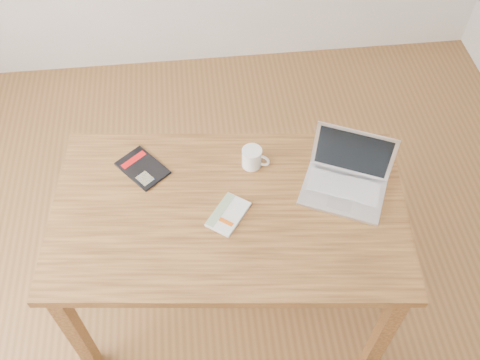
{
  "coord_description": "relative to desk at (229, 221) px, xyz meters",
  "views": [
    {
      "loc": [
        0.02,
        -1.03,
        2.49
      ],
      "look_at": [
        0.16,
        0.22,
        0.85
      ],
      "focal_mm": 40.0,
      "sensor_mm": 36.0,
      "label": 1
    }
  ],
  "objects": [
    {
      "name": "coffee_mug",
      "position": [
        0.12,
        0.21,
        0.14
      ],
      "size": [
        0.11,
        0.08,
        0.09
      ],
      "rotation": [
        0.0,
        0.0,
        -0.47
      ],
      "color": "white",
      "rests_on": "desk"
    },
    {
      "name": "room",
      "position": [
        -0.18,
        -0.16,
        0.69
      ],
      "size": [
        4.04,
        4.04,
        2.7
      ],
      "color": "brown",
      "rests_on": "ground"
    },
    {
      "name": "desk",
      "position": [
        0.0,
        0.0,
        0.0
      ],
      "size": [
        1.48,
        0.95,
        0.75
      ],
      "rotation": [
        0.0,
        0.0,
        -0.11
      ],
      "color": "brown",
      "rests_on": "ground"
    },
    {
      "name": "laptop",
      "position": [
        0.48,
        0.06,
        0.14
      ],
      "size": [
        0.4,
        0.37,
        0.23
      ],
      "rotation": [
        0.0,
        0.0,
        -0.44
      ],
      "color": "silver",
      "rests_on": "desk"
    },
    {
      "name": "white_guidebook",
      "position": [
        -0.01,
        -0.03,
        0.1
      ],
      "size": [
        0.19,
        0.21,
        0.02
      ],
      "rotation": [
        0.0,
        0.0,
        -0.63
      ],
      "color": "beige",
      "rests_on": "desk"
    },
    {
      "name": "black_guidebook",
      "position": [
        -0.34,
        0.24,
        0.09
      ],
      "size": [
        0.24,
        0.25,
        0.01
      ],
      "rotation": [
        0.0,
        0.0,
        0.69
      ],
      "color": "black",
      "rests_on": "desk"
    }
  ]
}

